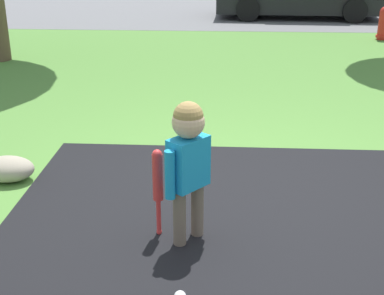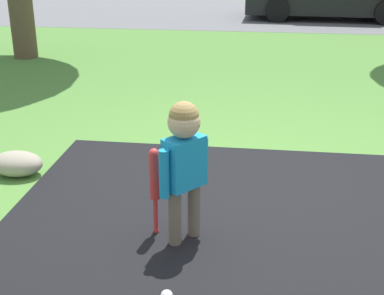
% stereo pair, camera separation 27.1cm
% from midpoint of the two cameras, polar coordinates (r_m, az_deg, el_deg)
% --- Properties ---
extents(ground_plane, '(60.00, 60.00, 0.00)m').
position_cam_midpoint_polar(ground_plane, '(4.61, 3.02, -4.64)').
color(ground_plane, '#518438').
extents(street_strip, '(40.00, 6.00, 0.01)m').
position_cam_midpoint_polar(street_strip, '(15.25, 3.53, 14.16)').
color(street_strip, slate).
rests_on(street_strip, ground).
extents(child, '(0.30, 0.34, 1.04)m').
position_cam_midpoint_polar(child, '(3.61, -2.54, -0.65)').
color(child, '#6B5B4C').
rests_on(child, ground).
extents(baseball_bat, '(0.07, 0.07, 0.67)m').
position_cam_midpoint_polar(baseball_bat, '(3.79, -5.72, -3.56)').
color(baseball_bat, red).
rests_on(baseball_bat, ground).
extents(fire_hydrant, '(0.27, 0.24, 0.67)m').
position_cam_midpoint_polar(fire_hydrant, '(11.85, 19.10, 12.38)').
color(fire_hydrant, red).
rests_on(fire_hydrant, ground).
extents(edging_rock, '(0.48, 0.33, 0.22)m').
position_cam_midpoint_polar(edging_rock, '(5.06, -20.57, -2.18)').
color(edging_rock, '#9E937F').
rests_on(edging_rock, ground).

